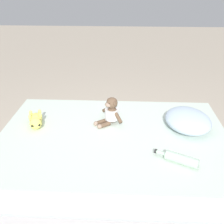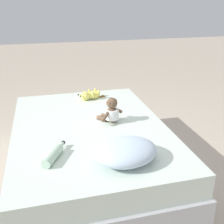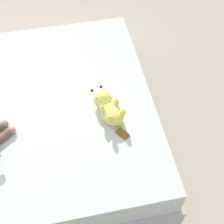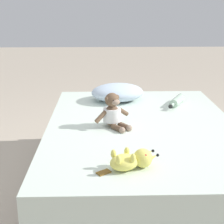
% 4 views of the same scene
% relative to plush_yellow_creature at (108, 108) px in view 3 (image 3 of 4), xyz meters
% --- Properties ---
extents(ground_plane, '(16.00, 16.00, 0.00)m').
position_rel_plush_yellow_creature_xyz_m(ground_plane, '(0.13, 0.66, -0.53)').
color(ground_plane, '#B7A893').
extents(plush_yellow_creature, '(0.33, 0.17, 0.10)m').
position_rel_plush_yellow_creature_xyz_m(plush_yellow_creature, '(0.00, 0.00, 0.00)').
color(plush_yellow_creature, '#EAE066').
rests_on(plush_yellow_creature, bed).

